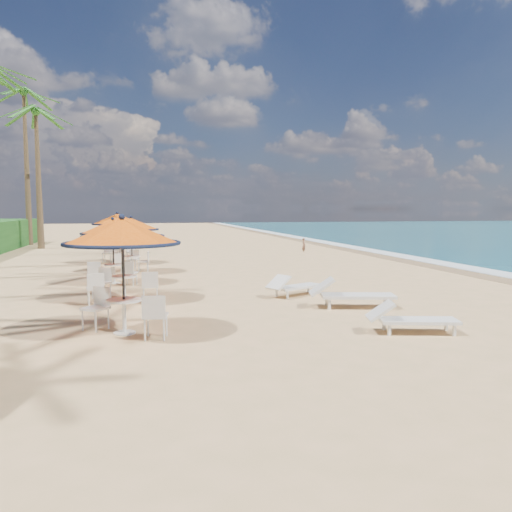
{
  "coord_description": "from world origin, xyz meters",
  "views": [
    {
      "loc": [
        -4.44,
        -10.4,
        2.55
      ],
      "look_at": [
        -1.18,
        3.47,
        1.2
      ],
      "focal_mm": 35.0,
      "sensor_mm": 36.0,
      "label": 1
    }
  ],
  "objects": [
    {
      "name": "wetsand_band",
      "position": [
        8.4,
        10.0,
        0.0
      ],
      "size": [
        1.4,
        140.0,
        0.02
      ],
      "primitive_type": "cube",
      "color": "olive",
      "rests_on": "ground"
    },
    {
      "name": "station_3",
      "position": [
        -4.73,
        10.18,
        1.67
      ],
      "size": [
        2.19,
        2.23,
        2.28
      ],
      "color": "black",
      "rests_on": "ground"
    },
    {
      "name": "lounger_near",
      "position": [
        0.94,
        -1.31,
        0.31
      ],
      "size": [
        1.93,
        1.02,
        0.66
      ],
      "rotation": [
        0.0,
        0.0,
        -0.26
      ],
      "color": "white",
      "rests_on": "ground"
    },
    {
      "name": "person",
      "position": [
        5.02,
        17.47,
        0.45
      ],
      "size": [
        0.24,
        0.34,
        0.89
      ],
      "primitive_type": "imported",
      "rotation": [
        0.0,
        0.0,
        1.66
      ],
      "color": "brown",
      "rests_on": "ground"
    },
    {
      "name": "foam_strip",
      "position": [
        9.3,
        10.0,
        0.0
      ],
      "size": [
        1.2,
        140.0,
        0.04
      ],
      "primitive_type": "cube",
      "color": "white",
      "rests_on": "ground"
    },
    {
      "name": "ground",
      "position": [
        0.0,
        0.0,
        0.0
      ],
      "size": [
        160.0,
        160.0,
        0.0
      ],
      "primitive_type": "plane",
      "color": "tan",
      "rests_on": "ground"
    },
    {
      "name": "station_1",
      "position": [
        -4.9,
        3.84,
        1.73
      ],
      "size": [
        2.27,
        2.27,
        2.37
      ],
      "color": "black",
      "rests_on": "ground"
    },
    {
      "name": "station_0",
      "position": [
        -4.77,
        -0.02,
        1.87
      ],
      "size": [
        2.35,
        2.35,
        2.45
      ],
      "color": "black",
      "rests_on": "ground"
    },
    {
      "name": "station_2",
      "position": [
        -5.3,
        7.15,
        1.73
      ],
      "size": [
        2.18,
        2.18,
        2.27
      ],
      "color": "black",
      "rests_on": "ground"
    },
    {
      "name": "palm_7",
      "position": [
        -11.98,
        27.66,
        9.96
      ],
      "size": [
        5.0,
        5.0,
        10.87
      ],
      "color": "brown",
      "rests_on": "ground"
    },
    {
      "name": "palm_6",
      "position": [
        -10.58,
        23.91,
        8.14
      ],
      "size": [
        5.0,
        5.0,
        8.92
      ],
      "color": "brown",
      "rests_on": "ground"
    },
    {
      "name": "lounger_far",
      "position": [
        -0.06,
        3.43,
        0.31
      ],
      "size": [
        1.89,
        1.31,
        0.65
      ],
      "rotation": [
        0.0,
        0.0,
        0.45
      ],
      "color": "white",
      "rests_on": "ground"
    },
    {
      "name": "lounger_mid",
      "position": [
        0.82,
        1.44,
        0.37
      ],
      "size": [
        2.29,
        1.2,
        0.78
      ],
      "rotation": [
        0.0,
        0.0,
        -0.25
      ],
      "color": "white",
      "rests_on": "ground"
    },
    {
      "name": "station_4",
      "position": [
        -5.39,
        13.82,
        1.77
      ],
      "size": [
        2.33,
        2.33,
        2.43
      ],
      "color": "black",
      "rests_on": "ground"
    }
  ]
}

